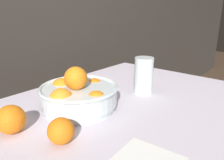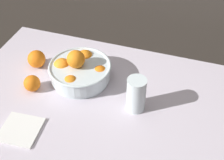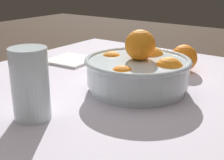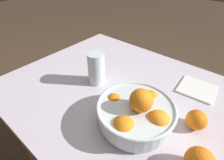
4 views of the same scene
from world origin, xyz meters
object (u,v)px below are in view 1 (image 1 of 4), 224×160
at_px(orange_loose_front, 61,131).
at_px(orange_loose_near_bowl, 11,119).
at_px(juice_glass, 144,77).
at_px(fruit_bowl, 78,95).

bearing_deg(orange_loose_front, orange_loose_near_bowl, 111.26).
bearing_deg(juice_glass, orange_loose_near_bowl, 167.09).
height_order(orange_loose_near_bowl, orange_loose_front, orange_loose_near_bowl).
bearing_deg(fruit_bowl, orange_loose_near_bowl, 173.30).
bearing_deg(orange_loose_front, juice_glass, 4.26).
xyz_separation_m(fruit_bowl, orange_loose_near_bowl, (-0.23, 0.03, -0.01)).
height_order(fruit_bowl, orange_loose_near_bowl, fruit_bowl).
distance_m(juice_glass, orange_loose_near_bowl, 0.52).
relative_size(orange_loose_near_bowl, orange_loose_front, 1.16).
relative_size(fruit_bowl, juice_glass, 1.81).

